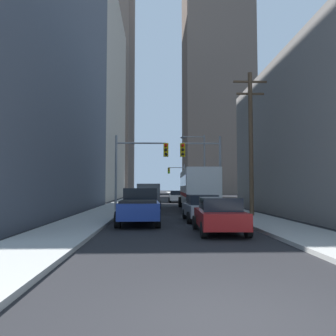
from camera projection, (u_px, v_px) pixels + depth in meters
name	position (u px, v px, depth m)	size (l,w,h in m)	color
ground_plane	(229.00, 323.00, 4.85)	(400.00, 400.00, 0.00)	black
sidewalk_left	(131.00, 199.00, 54.54)	(2.78, 160.00, 0.15)	#9E9E99
sidewalk_right	(191.00, 199.00, 54.92)	(2.78, 160.00, 0.15)	#9E9E99
city_bus	(197.00, 188.00, 29.22)	(2.94, 11.59, 3.40)	silver
pickup_truck_blue	(140.00, 206.00, 18.01)	(2.20, 5.45, 1.90)	navy
cargo_van_grey	(149.00, 194.00, 31.35)	(2.16, 5.22, 2.26)	slate
sedan_red	(219.00, 215.00, 14.26)	(1.95, 4.26, 1.52)	maroon
sedan_silver	(202.00, 208.00, 19.43)	(1.95, 4.25, 1.52)	#B7BABF
sedan_black	(146.00, 203.00, 24.76)	(1.95, 4.23, 1.52)	black
sedan_green	(149.00, 198.00, 37.56)	(1.95, 4.22, 1.52)	#195938
sedan_white	(177.00, 196.00, 43.27)	(1.95, 4.24, 1.52)	white
traffic_signal_near_left	(139.00, 160.00, 26.23)	(4.16, 0.44, 6.00)	gray
traffic_signal_near_right	(203.00, 161.00, 26.42)	(3.25, 0.44, 6.00)	gray
traffic_signal_far_right	(177.00, 176.00, 58.87)	(2.97, 0.44, 6.00)	gray
utility_pole_right	(251.00, 140.00, 21.79)	(2.20, 0.28, 9.44)	brown
street_lamp_right	(200.00, 163.00, 35.55)	(2.63, 0.32, 7.50)	gray
building_left_mid_office	(68.00, 99.00, 56.69)	(16.80, 28.20, 33.76)	#B7A893
building_left_far_tower	(106.00, 70.00, 97.96)	(14.97, 25.80, 72.15)	#66564C
building_right_far_highrise	(216.00, 67.00, 98.17)	(18.72, 18.05, 74.19)	#66564C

